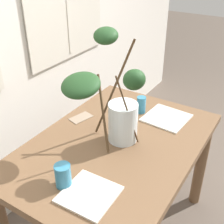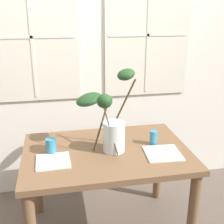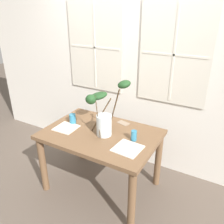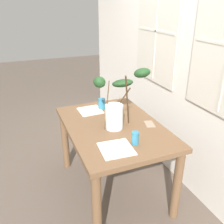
{
  "view_description": "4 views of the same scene",
  "coord_description": "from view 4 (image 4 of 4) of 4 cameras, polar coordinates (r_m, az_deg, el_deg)",
  "views": [
    {
      "loc": [
        -1.2,
        -0.72,
        1.8
      ],
      "look_at": [
        0.0,
        0.02,
        0.97
      ],
      "focal_mm": 48.05,
      "sensor_mm": 36.0,
      "label": 1
    },
    {
      "loc": [
        -0.36,
        -2.04,
        1.82
      ],
      "look_at": [
        0.04,
        0.0,
        1.08
      ],
      "focal_mm": 47.63,
      "sensor_mm": 36.0,
      "label": 2
    },
    {
      "loc": [
        1.24,
        -1.94,
        2.08
      ],
      "look_at": [
        0.13,
        0.02,
        1.05
      ],
      "focal_mm": 37.46,
      "sensor_mm": 36.0,
      "label": 3
    },
    {
      "loc": [
        1.99,
        -0.82,
        1.87
      ],
      "look_at": [
        0.02,
        -0.02,
        0.92
      ],
      "focal_mm": 39.82,
      "sensor_mm": 36.0,
      "label": 4
    }
  ],
  "objects": [
    {
      "name": "napkin_folded",
      "position": [
        2.46,
        8.59,
        -2.74
      ],
      "size": [
        0.16,
        0.12,
        0.0
      ],
      "primitive_type": "cube",
      "rotation": [
        0.0,
        0.0,
        -0.26
      ],
      "color": "gray",
      "rests_on": "dining_table"
    },
    {
      "name": "vase_with_branches",
      "position": [
        2.31,
        1.34,
        2.2
      ],
      "size": [
        0.56,
        0.5,
        0.62
      ],
      "color": "silver",
      "rests_on": "dining_table"
    },
    {
      "name": "ground",
      "position": [
        2.85,
        0.28,
        -16.89
      ],
      "size": [
        14.0,
        14.0,
        0.0
      ],
      "primitive_type": "plane",
      "color": "brown"
    },
    {
      "name": "drinking_glass_blue_left",
      "position": [
        2.76,
        -2.38,
        1.89
      ],
      "size": [
        0.08,
        0.08,
        0.12
      ],
      "primitive_type": "cylinder",
      "color": "teal",
      "rests_on": "dining_table"
    },
    {
      "name": "drinking_glass_blue_right",
      "position": [
        2.09,
        5.35,
        -5.97
      ],
      "size": [
        0.06,
        0.06,
        0.11
      ],
      "primitive_type": "cylinder",
      "color": "teal",
      "rests_on": "dining_table"
    },
    {
      "name": "dining_table",
      "position": [
        2.48,
        0.32,
        -5.53
      ],
      "size": [
        1.28,
        0.88,
        0.77
      ],
      "color": "brown",
      "rests_on": "ground"
    },
    {
      "name": "back_wall_with_windows",
      "position": [
        2.61,
        17.48,
        12.97
      ],
      "size": [
        5.06,
        0.14,
        2.82
      ],
      "color": "silver",
      "rests_on": "ground"
    },
    {
      "name": "plate_square_left",
      "position": [
        2.73,
        -5.05,
        0.33
      ],
      "size": [
        0.25,
        0.25,
        0.01
      ],
      "primitive_type": "cube",
      "rotation": [
        0.0,
        0.0,
        0.03
      ],
      "color": "silver",
      "rests_on": "dining_table"
    },
    {
      "name": "plate_square_right",
      "position": [
        2.04,
        0.97,
        -8.43
      ],
      "size": [
        0.28,
        0.28,
        0.01
      ],
      "primitive_type": "cube",
      "rotation": [
        0.0,
        0.0,
        -0.07
      ],
      "color": "silver",
      "rests_on": "dining_table"
    }
  ]
}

